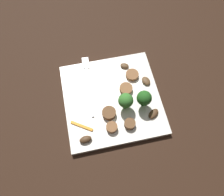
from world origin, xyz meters
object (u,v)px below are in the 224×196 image
(plate, at_px, (112,99))
(sausage_slice_1, at_px, (132,75))
(broccoli_floret_0, at_px, (144,98))
(sausage_slice_4, at_px, (112,127))
(broccoli_floret_1, at_px, (126,101))
(mushroom_4, at_px, (153,114))
(sausage_slice_0, at_px, (109,113))
(sausage_slice_3, at_px, (130,124))
(mushroom_0, at_px, (146,81))
(mushroom_1, at_px, (125,66))
(fork, at_px, (88,81))
(mushroom_2, at_px, (86,139))
(pepper_strip_0, at_px, (82,126))
(sausage_slice_2, at_px, (126,89))

(plate, relative_size, sausage_slice_1, 7.14)
(broccoli_floret_0, xyz_separation_m, sausage_slice_4, (-0.05, 0.09, -0.03))
(broccoli_floret_1, xyz_separation_m, mushroom_4, (-0.04, -0.06, -0.03))
(plate, height_order, sausage_slice_0, sausage_slice_0)
(plate, distance_m, sausage_slice_4, 0.08)
(plate, relative_size, sausage_slice_3, 8.90)
(mushroom_0, xyz_separation_m, mushroom_1, (0.06, 0.04, -0.00))
(fork, distance_m, sausage_slice_4, 0.15)
(broccoli_floret_0, distance_m, sausage_slice_0, 0.09)
(fork, relative_size, mushroom_2, 6.16)
(fork, bearing_deg, mushroom_2, 171.24)
(broccoli_floret_1, height_order, sausage_slice_1, broccoli_floret_1)
(broccoli_floret_1, distance_m, sausage_slice_3, 0.06)
(sausage_slice_4, bearing_deg, plate, -12.35)
(sausage_slice_0, xyz_separation_m, mushroom_2, (-0.05, 0.07, -0.00))
(sausage_slice_1, distance_m, sausage_slice_4, 0.16)
(mushroom_1, xyz_separation_m, mushroom_2, (-0.18, 0.14, 0.00))
(sausage_slice_0, distance_m, mushroom_2, 0.09)
(mushroom_0, relative_size, mushroom_4, 0.86)
(sausage_slice_0, distance_m, sausage_slice_4, 0.04)
(sausage_slice_0, bearing_deg, mushroom_2, 128.28)
(sausage_slice_0, height_order, sausage_slice_1, sausage_slice_0)
(broccoli_floret_0, relative_size, sausage_slice_4, 2.10)
(pepper_strip_0, bearing_deg, sausage_slice_2, -59.72)
(sausage_slice_3, bearing_deg, sausage_slice_2, -8.04)
(mushroom_4, bearing_deg, broccoli_floret_0, 31.67)
(fork, xyz_separation_m, mushroom_0, (-0.03, -0.15, 0.00))
(mushroom_0, bearing_deg, sausage_slice_4, 132.89)
(sausage_slice_2, distance_m, mushroom_4, 0.10)
(sausage_slice_3, bearing_deg, sausage_slice_0, 49.35)
(sausage_slice_2, relative_size, mushroom_1, 1.47)
(plate, xyz_separation_m, mushroom_2, (-0.10, 0.08, 0.01))
(plate, distance_m, broccoli_floret_0, 0.09)
(broccoli_floret_1, bearing_deg, mushroom_0, -50.52)
(pepper_strip_0, bearing_deg, sausage_slice_3, -100.23)
(sausage_slice_1, distance_m, mushroom_0, 0.04)
(sausage_slice_0, bearing_deg, sausage_slice_4, 178.86)
(plate, bearing_deg, sausage_slice_1, -51.32)
(mushroom_1, bearing_deg, mushroom_0, -142.50)
(sausage_slice_2, height_order, mushroom_2, mushroom_2)
(sausage_slice_2, xyz_separation_m, mushroom_0, (0.01, -0.06, -0.00))
(plate, xyz_separation_m, mushroom_0, (0.03, -0.10, 0.01))
(sausage_slice_1, height_order, mushroom_2, mushroom_2)
(broccoli_floret_1, bearing_deg, pepper_strip_0, 104.04)
(sausage_slice_2, bearing_deg, pepper_strip_0, 120.28)
(sausage_slice_0, relative_size, pepper_strip_0, 0.59)
(mushroom_0, relative_size, mushroom_1, 1.18)
(plate, distance_m, pepper_strip_0, 0.11)
(fork, height_order, sausage_slice_4, sausage_slice_4)
(sausage_slice_2, height_order, mushroom_0, sausage_slice_2)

